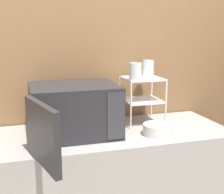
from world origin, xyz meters
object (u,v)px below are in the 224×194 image
microwave (73,111)px  bowl (158,130)px  glass_front_left (135,71)px  glass_back_right (148,68)px  dish_rack (142,90)px

microwave → bowl: microwave is taller
microwave → glass_front_left: size_ratio=7.48×
microwave → glass_back_right: glass_back_right is taller
glass_front_left → bowl: (0.08, -0.19, -0.33)m
bowl → glass_front_left: bearing=111.7°
dish_rack → bowl: (-0.00, -0.26, -0.19)m
glass_front_left → bowl: size_ratio=0.60×
microwave → dish_rack: (0.49, 0.13, 0.07)m
dish_rack → bowl: 0.32m
glass_front_left → glass_back_right: 0.21m
microwave → glass_front_left: glass_front_left is taller
glass_back_right → bowl: bearing=-102.5°
microwave → glass_back_right: 0.63m
dish_rack → glass_back_right: size_ratio=2.88×
glass_back_right → bowl: (-0.07, -0.34, -0.33)m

